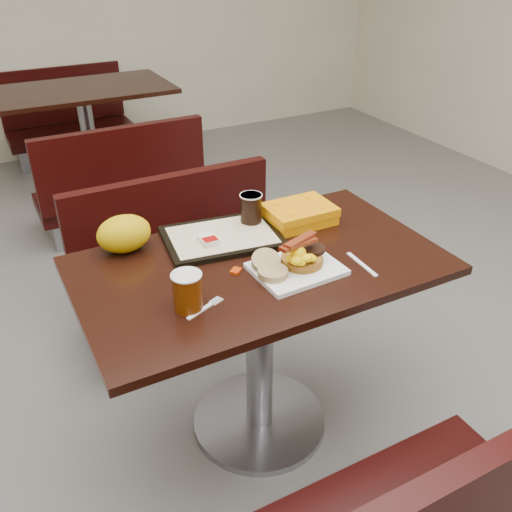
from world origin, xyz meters
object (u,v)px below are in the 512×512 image
pancake_stack (302,259)px  coffee_cup_far (251,208)px  platter (297,269)px  bench_near_s (382,504)px  coffee_cup_near (187,292)px  tray (222,237)px  hashbrown_sleeve_left (208,240)px  clamshell (299,214)px  knife (362,264)px  bench_near_n (188,264)px  table_near (260,350)px  bench_far_n (69,117)px  paper_bag (124,234)px  bench_far_s (116,176)px  table_far (89,141)px  fork (200,311)px

pancake_stack → coffee_cup_far: coffee_cup_far is taller
platter → pancake_stack: size_ratio=1.99×
bench_near_s → pancake_stack: bearing=80.3°
coffee_cup_near → tray: size_ratio=0.29×
hashbrown_sleeve_left → clamshell: (0.38, 0.02, 0.00)m
coffee_cup_far → clamshell: (0.17, -0.06, -0.04)m
bench_near_s → knife: 0.72m
bench_near_n → table_near: bearing=-90.0°
platter → hashbrown_sleeve_left: (-0.19, 0.27, 0.02)m
bench_near_s → bench_near_n: (0.00, 1.40, 0.00)m
bench_far_n → hashbrown_sleeve_left: size_ratio=13.78×
table_near → hashbrown_sleeve_left: bearing=123.0°
pancake_stack → coffee_cup_far: size_ratio=1.29×
bench_near_s → coffee_cup_near: size_ratio=8.57×
pancake_stack → bench_near_n: bearing=97.4°
coffee_cup_far → paper_bag: paper_bag is taller
bench_far_s → knife: 2.13m
bench_near_s → clamshell: size_ratio=4.10×
table_far → pancake_stack: size_ratio=8.75×
table_far → tray: size_ratio=3.00×
pancake_stack → fork: bearing=-169.7°
knife → hashbrown_sleeve_left: hashbrown_sleeve_left is taller
bench_near_n → bench_far_s: size_ratio=1.00×
bench_near_n → coffee_cup_near: 0.99m
bench_near_n → knife: size_ratio=6.25×
tray → platter: bearing=-60.0°
tray → paper_bag: bearing=172.8°
bench_far_n → fork: fork is taller
bench_near_n → hashbrown_sleeve_left: hashbrown_sleeve_left is taller
bench_near_s → clamshell: clamshell is taller
paper_bag → bench_far_n: bearing=83.0°
bench_near_n → paper_bag: paper_bag is taller
bench_near_s → hashbrown_sleeve_left: hashbrown_sleeve_left is taller
bench_near_s → fork: 0.72m
clamshell → pancake_stack: bearing=-119.6°
paper_bag → fork: bearing=-79.2°
table_near → bench_far_s: (0.00, 1.90, -0.02)m
bench_near_s → hashbrown_sleeve_left: (-0.11, 0.87, 0.42)m
platter → knife: bearing=-19.7°
table_near → clamshell: 0.52m
clamshell → knife: bearing=-86.1°
coffee_cup_near → hashbrown_sleeve_left: bearing=57.0°
bench_far_s → coffee_cup_near: coffee_cup_near is taller
tray → paper_bag: 0.34m
table_far → bench_far_s: (0.00, -0.70, -0.02)m
bench_near_s → fork: (-0.28, 0.54, 0.39)m
table_far → platter: platter is taller
table_near → pancake_stack: pancake_stack is taller
coffee_cup_near → clamshell: coffee_cup_near is taller
table_far → coffee_cup_far: 2.40m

